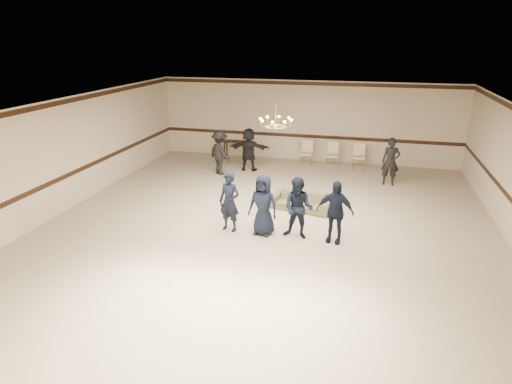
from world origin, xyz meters
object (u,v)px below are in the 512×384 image
Objects in this scene: chandelier at (276,115)px; boy_b at (263,205)px; banquet_chair_mid at (332,155)px; banquet_chair_left at (307,153)px; adult_right at (391,162)px; console_table at (235,150)px; adult_left at (220,153)px; boy_d at (335,212)px; boy_a at (229,202)px; banquet_chair_right at (359,157)px; adult_mid at (249,149)px; settee at (301,201)px; boy_c at (298,208)px.

chandelier is 2.45m from boy_b.
banquet_chair_left is at bearing -178.14° from banquet_chair_mid.
console_table is (-6.08, 1.82, -0.43)m from adult_right.
banquet_chair_left is at bearing 88.14° from chandelier.
chandelier is at bearing -130.68° from adult_right.
adult_right is (6.00, 0.30, 0.00)m from adult_left.
boy_d reaches higher than banquet_chair_mid.
banquet_chair_right is (3.09, 6.52, -0.31)m from boy_a.
chandelier is 6.15m from banquet_chair_right.
banquet_chair_right is at bearing -166.03° from adult_mid.
chandelier is 2.76m from settee.
adult_left is 6.01m from adult_right.
banquet_chair_right is (-1.08, 1.62, -0.33)m from adult_right.
adult_right is 6.36m from console_table.
chandelier is 1.03× the size of console_table.
boy_d is 1.74× the size of console_table.
adult_right is at bearing 172.53° from adult_mid.
adult_right is at bearing 47.99° from chandelier.
boy_d is 6.45m from adult_left.
boy_c is 0.90m from boy_d.
boy_b is at bearing 153.99° from adult_left.
adult_right is (3.25, 3.61, -2.06)m from chandelier.
chandelier is 6.62m from console_table.
boy_d is at bearing 7.25° from boy_c.
boy_a is 1.00× the size of boy_c.
boy_a is 0.97× the size of adult_right.
chandelier is 0.59× the size of boy_b.
banquet_chair_right is (2.17, 5.24, -2.39)m from chandelier.
chandelier is 5.76m from banquet_chair_left.
boy_a and boy_c have the same top height.
console_table is (-2.81, 6.72, -0.41)m from boy_b.
adult_mid is 4.21m from banquet_chair_right.
adult_right is 1.78× the size of console_table.
adult_left is at bearing -89.75° from console_table.
adult_right is at bearing -55.71° from banquet_chair_right.
chandelier is 0.59× the size of boy_d.
adult_left is at bearing 130.53° from boy_b.
boy_d is 0.97× the size of adult_mid.
boy_a is 6.44m from adult_right.
adult_left and adult_right have the same top height.
adult_right reaches higher than boy_d.
boy_b is 5.35m from adult_left.
boy_b reaches higher than banquet_chair_left.
banquet_chair_right is at bearing 1.86° from banquet_chair_mid.
adult_right reaches higher than banquet_chair_left.
adult_right is (2.37, 4.90, 0.02)m from boy_c.
banquet_chair_left is 3.01m from console_table.
adult_left is at bearing 135.49° from boy_c.
console_table is (-3.49, 4.82, 0.12)m from settee.
boy_d is 6.56m from banquet_chair_mid.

